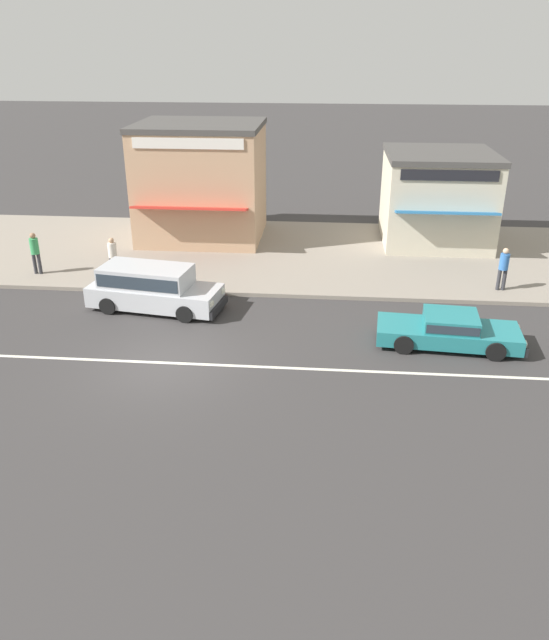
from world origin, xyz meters
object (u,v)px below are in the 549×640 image
(minivan_silver_1, at_px, (151,286))
(shopfront_mid_block, at_px, (437,197))
(pedestrian_by_shop, at_px, (113,254))
(shopfront_corner_warung, at_px, (201,181))
(pedestrian_far_end, at_px, (35,250))
(pedestrian_mid_kerb, at_px, (504,266))
(sedan_teal_2, at_px, (449,330))

(minivan_silver_1, distance_m, shopfront_mid_block, 14.10)
(pedestrian_by_shop, xyz_separation_m, shopfront_corner_warung, (2.52, 5.67, 1.72))
(shopfront_corner_warung, xyz_separation_m, shopfront_mid_block, (10.80, 0.24, -0.58))
(pedestrian_far_end, height_order, shopfront_mid_block, shopfront_mid_block)
(pedestrian_mid_kerb, bearing_deg, shopfront_corner_warung, 154.66)
(shopfront_corner_warung, height_order, shopfront_mid_block, shopfront_corner_warung)
(minivan_silver_1, distance_m, pedestrian_mid_kerb, 12.94)
(sedan_teal_2, distance_m, shopfront_corner_warung, 14.53)
(pedestrian_mid_kerb, distance_m, pedestrian_far_end, 18.13)
(sedan_teal_2, distance_m, pedestrian_by_shop, 13.23)
(pedestrian_by_shop, relative_size, shopfront_mid_block, 0.27)
(minivan_silver_1, bearing_deg, sedan_teal_2, -11.69)
(pedestrian_by_shop, bearing_deg, sedan_teal_2, -21.47)
(minivan_silver_1, relative_size, pedestrian_by_shop, 3.16)
(sedan_teal_2, xyz_separation_m, shopfront_mid_block, (1.02, 10.75, 1.66))
(sedan_teal_2, bearing_deg, pedestrian_far_end, 162.73)
(shopfront_corner_warung, bearing_deg, pedestrian_far_end, -134.83)
(minivan_silver_1, xyz_separation_m, pedestrian_mid_kerb, (12.69, 2.54, 0.26))
(pedestrian_far_end, distance_m, shopfront_corner_warung, 8.21)
(pedestrian_by_shop, bearing_deg, shopfront_mid_block, 23.94)
(minivan_silver_1, xyz_separation_m, shopfront_mid_block, (11.03, 8.68, 1.35))
(pedestrian_by_shop, distance_m, shopfront_mid_block, 14.62)
(sedan_teal_2, xyz_separation_m, pedestrian_far_end, (-15.45, 4.81, 0.60))
(pedestrian_mid_kerb, relative_size, pedestrian_far_end, 0.97)
(pedestrian_by_shop, bearing_deg, pedestrian_far_end, -179.41)
(minivan_silver_1, bearing_deg, pedestrian_by_shop, 129.60)
(pedestrian_far_end, bearing_deg, shopfront_mid_block, 19.85)
(sedan_teal_2, distance_m, pedestrian_far_end, 16.19)
(pedestrian_mid_kerb, distance_m, pedestrian_by_shop, 14.98)
(minivan_silver_1, height_order, sedan_teal_2, minivan_silver_1)
(minivan_silver_1, bearing_deg, shopfront_corner_warung, 88.42)
(minivan_silver_1, height_order, shopfront_mid_block, shopfront_mid_block)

